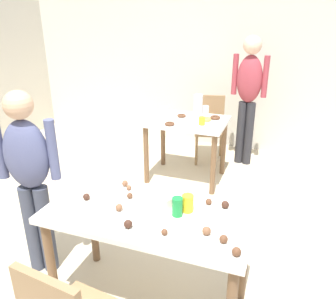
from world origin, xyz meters
The scene contains 32 objects.
ground_plane centered at (0.00, 0.00, 0.00)m, with size 6.40×6.40×0.00m, color beige.
wall_back centered at (0.00, 3.20, 1.30)m, with size 6.40×0.10×2.60m, color beige.
dining_table_near centered at (0.09, -0.05, 0.64)m, with size 1.31×0.64×0.75m.
dining_table_far centered at (-0.27, 1.90, 0.62)m, with size 0.92×0.67×0.75m.
chair_far_table centered at (-0.14, 2.59, 0.50)m, with size 0.49×0.49×0.87m.
person_girl_near centered at (-0.85, -0.01, 0.86)m, with size 0.45×0.29×1.45m.
person_adult_far centered at (0.33, 2.61, 1.00)m, with size 0.46×0.24×1.65m.
mixing_bowl centered at (0.11, 0.06, 0.79)m, with size 0.21×0.21×0.07m, color white.
soda_can centered at (0.27, -0.02, 0.81)m, with size 0.07×0.07×0.12m, color #198438.
fork_near centered at (-0.28, -0.23, 0.75)m, with size 0.17×0.02×0.01m, color silver.
cup_near_0 centered at (0.32, 0.05, 0.81)m, with size 0.07×0.07×0.11m, color yellow.
cake_ball_0 centered at (0.27, -0.23, 0.77)m, with size 0.04×0.04×0.04m, color brown.
cake_ball_1 centered at (0.68, -0.27, 0.77)m, with size 0.05×0.05×0.05m, color brown.
cake_ball_2 centered at (0.42, 0.17, 0.77)m, with size 0.04×0.04×0.04m, color brown.
cake_ball_3 centered at (0.04, -0.24, 0.78)m, with size 0.05×0.05×0.05m, color #3D2319.
cake_ball_4 centered at (-0.21, 0.21, 0.77)m, with size 0.04×0.04×0.04m, color brown.
cake_ball_5 centered at (-0.15, 0.17, 0.77)m, with size 0.04×0.04×0.04m, color brown.
cake_ball_6 centered at (0.49, -0.15, 0.78)m, with size 0.05×0.05×0.05m, color brown.
cake_ball_7 centered at (-0.09, -0.10, 0.77)m, with size 0.05×0.05×0.05m, color brown.
cake_ball_8 centered at (-0.10, 0.07, 0.77)m, with size 0.04×0.04×0.04m, color brown.
cake_ball_9 centered at (0.53, 0.16, 0.77)m, with size 0.05×0.05×0.05m, color #3D2319.
cake_ball_10 centered at (-0.36, -0.05, 0.77)m, with size 0.05×0.05×0.05m, color #3D2319.
cake_ball_11 centered at (0.60, -0.19, 0.77)m, with size 0.05×0.05×0.05m, color brown.
pitcher_far centered at (-0.19, 2.10, 0.88)m, with size 0.11×0.11×0.26m, color white.
cup_far_0 centered at (-0.57, 1.98, 0.80)m, with size 0.08×0.08×0.11m, color white.
cup_far_1 centered at (-0.11, 2.19, 0.80)m, with size 0.08×0.08×0.11m, color white.
cup_far_2 centered at (-0.05, 1.78, 0.80)m, with size 0.07×0.07×0.09m, color yellow.
donut_far_0 centered at (-0.35, 1.99, 0.77)m, with size 0.11×0.11×0.03m, color brown.
donut_far_1 centered at (-0.38, 1.64, 0.77)m, with size 0.11×0.11×0.03m, color brown.
donut_far_2 centered at (-0.05, 1.94, 0.77)m, with size 0.13×0.13×0.04m, color gold.
donut_far_3 centered at (0.04, 2.04, 0.77)m, with size 0.12×0.12×0.04m, color brown.
donut_far_4 centered at (-0.60, 1.80, 0.77)m, with size 0.12×0.12×0.04m, color white.
Camera 1 is at (0.84, -1.75, 1.94)m, focal length 36.73 mm.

